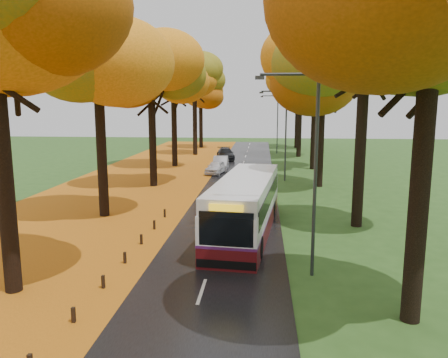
# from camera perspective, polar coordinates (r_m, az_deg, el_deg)

# --- Properties ---
(road) EXTENTS (6.50, 90.00, 0.04)m
(road) POSITION_cam_1_polar(r_m,az_deg,el_deg) (34.64, 1.38, -1.52)
(road) COLOR black
(road) RESTS_ON ground
(centre_line) EXTENTS (0.12, 90.00, 0.01)m
(centre_line) POSITION_cam_1_polar(r_m,az_deg,el_deg) (34.63, 1.38, -1.48)
(centre_line) COLOR silver
(centre_line) RESTS_ON road
(leaf_verge) EXTENTS (12.00, 90.00, 0.02)m
(leaf_verge) POSITION_cam_1_polar(r_m,az_deg,el_deg) (36.32, -12.94, -1.26)
(leaf_verge) COLOR #914C0D
(leaf_verge) RESTS_ON ground
(leaf_drift) EXTENTS (0.90, 90.00, 0.01)m
(leaf_drift) POSITION_cam_1_polar(r_m,az_deg,el_deg) (34.95, -3.61, -1.40)
(leaf_drift) COLOR #C66C14
(leaf_drift) RESTS_ON road
(trees_left) EXTENTS (9.20, 74.00, 13.88)m
(trees_left) POSITION_cam_1_polar(r_m,az_deg,el_deg) (37.25, -9.77, 13.84)
(trees_left) COLOR black
(trees_left) RESTS_ON ground
(trees_right) EXTENTS (9.30, 74.20, 13.96)m
(trees_right) POSITION_cam_1_polar(r_m,az_deg,el_deg) (36.29, 13.42, 14.08)
(trees_right) COLOR black
(trees_right) RESTS_ON ground
(bollard_row) EXTENTS (0.11, 23.51, 0.52)m
(bollard_row) POSITION_cam_1_polar(r_m,az_deg,el_deg) (16.18, -17.15, -14.53)
(bollard_row) COLOR black
(bollard_row) RESTS_ON ground
(streetlamp_near) EXTENTS (2.45, 0.18, 8.00)m
(streetlamp_near) POSITION_cam_1_polar(r_m,az_deg,el_deg) (17.13, 11.08, 2.59)
(streetlamp_near) COLOR #333538
(streetlamp_near) RESTS_ON ground
(streetlamp_mid) EXTENTS (2.45, 0.18, 8.00)m
(streetlamp_mid) POSITION_cam_1_polar(r_m,az_deg,el_deg) (39.00, 7.72, 6.61)
(streetlamp_mid) COLOR #333538
(streetlamp_mid) RESTS_ON ground
(streetlamp_far) EXTENTS (2.45, 0.18, 8.00)m
(streetlamp_far) POSITION_cam_1_polar(r_m,az_deg,el_deg) (60.97, 6.77, 7.74)
(streetlamp_far) COLOR #333538
(streetlamp_far) RESTS_ON ground
(bus) EXTENTS (3.73, 11.44, 2.96)m
(bus) POSITION_cam_1_polar(r_m,az_deg,el_deg) (23.04, 2.84, -3.32)
(bus) COLOR #490B0E
(bus) RESTS_ON road
(car_white) EXTENTS (2.17, 3.90, 1.26)m
(car_white) POSITION_cam_1_polar(r_m,az_deg,el_deg) (42.86, -1.05, 1.54)
(car_white) COLOR white
(car_white) RESTS_ON road
(car_silver) EXTENTS (1.57, 4.27, 1.40)m
(car_silver) POSITION_cam_1_polar(r_m,az_deg,el_deg) (45.41, -0.44, 2.10)
(car_silver) COLOR #9C9EA3
(car_silver) RESTS_ON road
(car_dark) EXTENTS (2.74, 5.07, 1.39)m
(car_dark) POSITION_cam_1_polar(r_m,az_deg,el_deg) (53.87, 0.20, 3.31)
(car_dark) COLOR black
(car_dark) RESTS_ON road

